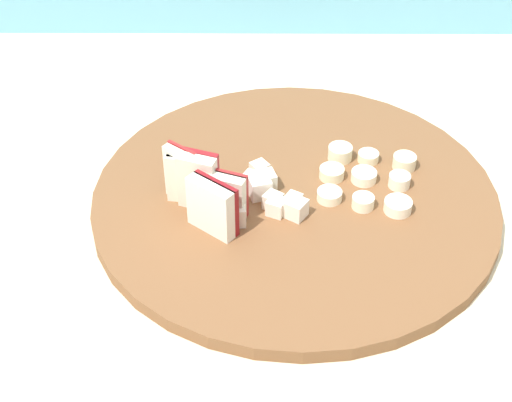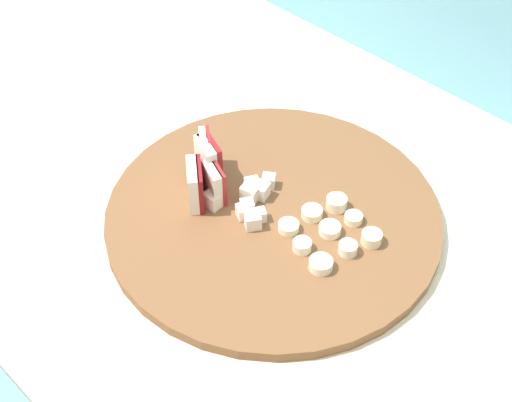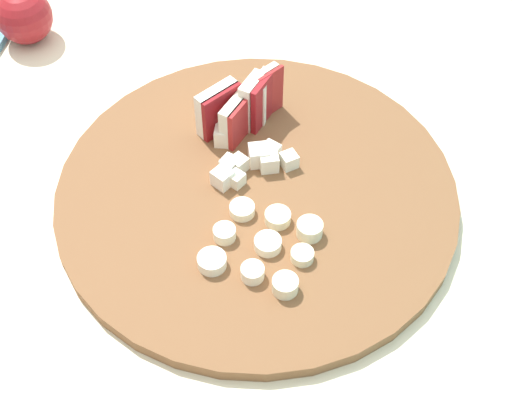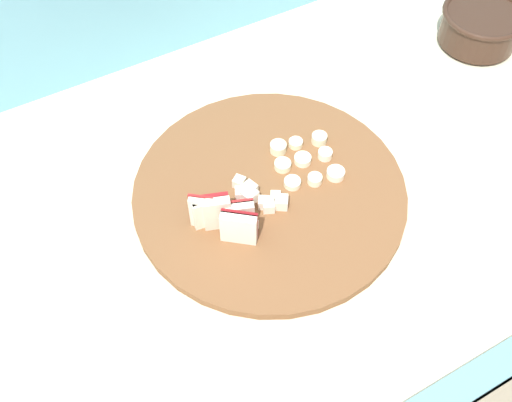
# 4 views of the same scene
# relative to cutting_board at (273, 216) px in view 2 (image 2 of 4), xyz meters

# --- Properties ---
(tiled_countertop) EXTENTS (1.42, 0.78, 0.90)m
(tiled_countertop) POSITION_rel_cutting_board_xyz_m (-0.04, -0.01, -0.45)
(tiled_countertop) COLOR beige
(tiled_countertop) RESTS_ON ground
(tile_backsplash) EXTENTS (2.40, 0.04, 1.49)m
(tile_backsplash) POSITION_rel_cutting_board_xyz_m (-0.04, 0.40, -0.16)
(tile_backsplash) COLOR #6BADC6
(tile_backsplash) RESTS_ON ground
(cutting_board) EXTENTS (0.42, 0.42, 0.02)m
(cutting_board) POSITION_rel_cutting_board_xyz_m (0.00, 0.00, 0.00)
(cutting_board) COLOR brown
(cutting_board) RESTS_ON tiled_countertop
(apple_wedge_fan) EXTENTS (0.09, 0.09, 0.06)m
(apple_wedge_fan) POSITION_rel_cutting_board_xyz_m (-0.09, -0.03, 0.04)
(apple_wedge_fan) COLOR maroon
(apple_wedge_fan) RESTS_ON cutting_board
(apple_dice_pile) EXTENTS (0.08, 0.10, 0.02)m
(apple_dice_pile) POSITION_rel_cutting_board_xyz_m (-0.03, -0.01, 0.02)
(apple_dice_pile) COLOR #EFE5CC
(apple_dice_pile) RESTS_ON cutting_board
(banana_slice_rows) EXTENTS (0.11, 0.11, 0.02)m
(banana_slice_rows) POSITION_rel_cutting_board_xyz_m (0.08, 0.02, 0.01)
(banana_slice_rows) COLOR #F4EAC6
(banana_slice_rows) RESTS_ON cutting_board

